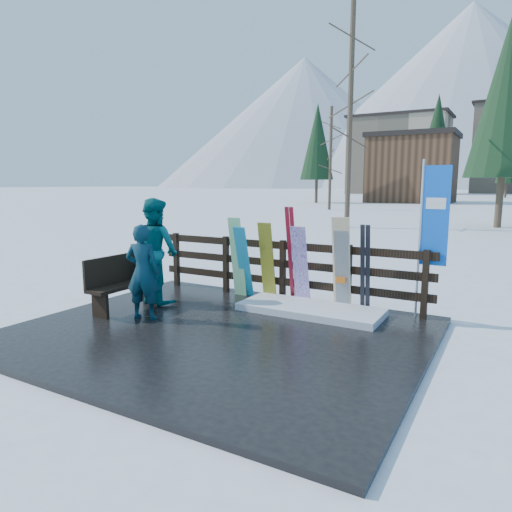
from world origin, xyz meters
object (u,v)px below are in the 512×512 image
Objects in this scene: snowboard_0 at (244,262)px; bench at (123,281)px; rental_flag at (432,222)px; snowboard_5 at (341,264)px; person_back at (155,251)px; snowboard_3 at (300,266)px; snowboard_1 at (237,257)px; snowboard_2 at (267,262)px; snowboard_4 at (342,271)px; person_front at (143,272)px.

bench is at bearing -128.21° from snowboard_0.
rental_flag is at bearing 23.31° from bench.
snowboard_0 is 0.55× the size of rental_flag.
rental_flag reaches higher than snowboard_5.
person_back is at bearing -160.70° from snowboard_5.
snowboard_5 is at bearing -149.33° from person_back.
bench is at bearing -145.62° from snowboard_3.
snowboard_1 is 0.95× the size of snowboard_5.
bench is 2.21m from snowboard_1.
rental_flag is (3.38, 0.27, 0.90)m from snowboard_0.
snowboard_2 is at bearing 0.00° from snowboard_1.
snowboard_2 reaches higher than snowboard_4.
snowboard_1 is 1.04× the size of snowboard_2.
snowboard_5 is 3.42m from person_back.
snowboard_4 is at bearing -161.17° from person_front.
snowboard_2 reaches higher than snowboard_0.
snowboard_0 is at bearing -0.00° from snowboard_1.
snowboard_3 is at bearing -0.00° from snowboard_2.
rental_flag is (4.79, 2.06, 1.09)m from bench.
bench is at bearing -125.26° from snowboard_1.
snowboard_1 reaches higher than snowboard_0.
person_back is (-1.76, -1.13, 0.23)m from snowboard_2.
snowboard_3 is at bearing -180.00° from snowboard_5.
bench is 5.33m from rental_flag.
snowboard_3 is 0.79m from snowboard_4.
snowboard_1 is at bearing 180.00° from snowboard_3.
person_back reaches higher than bench.
snowboard_2 is 0.58× the size of rental_flag.
snowboard_5 reaches higher than snowboard_1.
snowboard_3 is 0.76× the size of person_back.
snowboard_4 is 0.74× the size of person_back.
rental_flag is at bearing -151.77° from person_back.
snowboard_1 is 2.13m from snowboard_5.
snowboard_4 is 3.44m from person_back.
snowboard_1 reaches higher than snowboard_4.
snowboard_0 is 1.99m from snowboard_5.
rental_flag reaches higher than person_front.
snowboard_1 is 2.15m from snowboard_4.
snowboard_4 is 0.86× the size of snowboard_5.
person_front is (-0.67, -2.07, 0.08)m from snowboard_0.
rental_flag reaches higher than bench.
snowboard_2 is at bearing 180.00° from snowboard_5.
snowboard_2 is (1.93, 1.79, 0.24)m from bench.
bench is 0.96× the size of person_front.
bench is 1.04× the size of snowboard_0.
snowboard_5 is at bearing 0.00° from snowboard_1.
rental_flag is (1.39, 0.27, 0.78)m from snowboard_5.
snowboard_1 is (-0.14, 0.00, 0.08)m from snowboard_0.
snowboard_2 reaches higher than snowboard_3.
snowboard_1 is at bearing 180.00° from snowboard_4.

